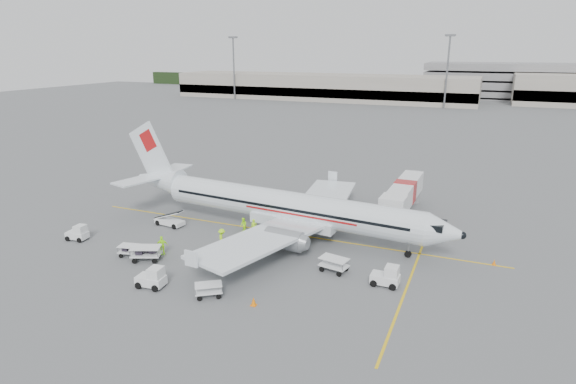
{
  "coord_description": "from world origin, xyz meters",
  "views": [
    {
      "loc": [
        18.53,
        -42.38,
        18.21
      ],
      "look_at": [
        0.0,
        2.0,
        3.8
      ],
      "focal_mm": 30.0,
      "sensor_mm": 36.0,
      "label": 1
    }
  ],
  "objects_px": {
    "belt_loader": "(169,215)",
    "tug_mid": "(151,277)",
    "aircraft": "(288,186)",
    "jet_bridge": "(404,199)",
    "tug_aft": "(77,232)",
    "tug_fore": "(385,275)"
  },
  "relations": [
    {
      "from": "jet_bridge",
      "to": "belt_loader",
      "type": "relative_size",
      "value": 3.55
    },
    {
      "from": "belt_loader",
      "to": "tug_mid",
      "type": "height_order",
      "value": "belt_loader"
    },
    {
      "from": "jet_bridge",
      "to": "belt_loader",
      "type": "height_order",
      "value": "jet_bridge"
    },
    {
      "from": "belt_loader",
      "to": "tug_aft",
      "type": "distance_m",
      "value": 9.16
    },
    {
      "from": "tug_mid",
      "to": "aircraft",
      "type": "bearing_deg",
      "value": 64.48
    },
    {
      "from": "jet_bridge",
      "to": "tug_fore",
      "type": "relative_size",
      "value": 6.83
    },
    {
      "from": "belt_loader",
      "to": "aircraft",
      "type": "bearing_deg",
      "value": 18.66
    },
    {
      "from": "jet_bridge",
      "to": "aircraft",
      "type": "bearing_deg",
      "value": -133.05
    },
    {
      "from": "aircraft",
      "to": "tug_mid",
      "type": "relative_size",
      "value": 16.4
    },
    {
      "from": "tug_fore",
      "to": "tug_mid",
      "type": "xyz_separation_m",
      "value": [
        -17.09,
        -7.43,
        -0.0
      ]
    },
    {
      "from": "jet_bridge",
      "to": "belt_loader",
      "type": "bearing_deg",
      "value": -148.98
    },
    {
      "from": "tug_fore",
      "to": "tug_mid",
      "type": "height_order",
      "value": "same"
    },
    {
      "from": "tug_mid",
      "to": "belt_loader",
      "type": "bearing_deg",
      "value": 115.32
    },
    {
      "from": "jet_bridge",
      "to": "tug_mid",
      "type": "relative_size",
      "value": 6.83
    },
    {
      "from": "aircraft",
      "to": "jet_bridge",
      "type": "bearing_deg",
      "value": 50.69
    },
    {
      "from": "jet_bridge",
      "to": "belt_loader",
      "type": "distance_m",
      "value": 25.89
    },
    {
      "from": "aircraft",
      "to": "belt_loader",
      "type": "height_order",
      "value": "aircraft"
    },
    {
      "from": "aircraft",
      "to": "belt_loader",
      "type": "bearing_deg",
      "value": -162.92
    },
    {
      "from": "tug_aft",
      "to": "tug_fore",
      "type": "bearing_deg",
      "value": -1.73
    },
    {
      "from": "tug_fore",
      "to": "tug_aft",
      "type": "bearing_deg",
      "value": -174.8
    },
    {
      "from": "aircraft",
      "to": "tug_fore",
      "type": "bearing_deg",
      "value": -27.19
    },
    {
      "from": "aircraft",
      "to": "tug_aft",
      "type": "xyz_separation_m",
      "value": [
        -18.6,
        -9.52,
        -4.26
      ]
    }
  ]
}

